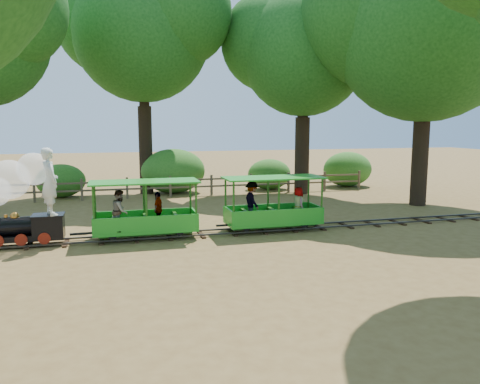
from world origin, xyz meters
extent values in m
plane|color=olive|center=(0.00, 0.00, 0.00)|extent=(90.00, 90.00, 0.00)
cube|color=#3F3D3A|center=(0.00, -0.30, 0.08)|extent=(22.00, 0.05, 0.05)
cube|color=#3F3D3A|center=(0.00, 0.30, 0.08)|extent=(22.00, 0.05, 0.05)
cube|color=#382314|center=(0.00, 0.00, 0.03)|extent=(0.12, 1.00, 0.05)
cube|color=#382314|center=(-5.00, 0.00, 0.03)|extent=(0.12, 1.00, 0.05)
cube|color=#382314|center=(5.00, 0.00, 0.03)|extent=(0.12, 1.00, 0.05)
cube|color=black|center=(-6.04, 0.00, 0.27)|extent=(2.03, 0.64, 0.17)
cylinder|color=black|center=(-6.36, 0.00, 0.61)|extent=(1.29, 0.52, 0.52)
sphere|color=#B3742B|center=(-6.32, 0.00, 0.88)|extent=(0.24, 0.24, 0.24)
cylinder|color=#B3742B|center=(-6.55, 0.00, 0.90)|extent=(0.09, 0.09, 0.09)
cube|color=black|center=(-5.44, 0.00, 0.60)|extent=(0.83, 0.64, 0.51)
cube|color=black|center=(-5.44, 0.00, 0.87)|extent=(0.87, 0.70, 0.04)
cylinder|color=maroon|center=(-6.73, 0.33, 0.27)|extent=(0.33, 0.06, 0.33)
cylinder|color=maroon|center=(-6.13, -0.33, 0.27)|extent=(0.33, 0.06, 0.33)
cylinder|color=maroon|center=(-6.13, 0.33, 0.27)|extent=(0.33, 0.06, 0.33)
cylinder|color=maroon|center=(-5.53, -0.33, 0.27)|extent=(0.33, 0.06, 0.33)
cylinder|color=maroon|center=(-5.53, 0.33, 0.27)|extent=(0.33, 0.06, 0.33)
sphere|color=white|center=(-6.41, 0.10, 1.91)|extent=(1.10, 1.10, 1.10)
sphere|color=white|center=(-5.76, 0.15, 2.19)|extent=(0.92, 0.92, 0.92)
imported|color=silver|center=(-5.33, -0.13, 1.85)|extent=(0.70, 0.82, 1.91)
cube|color=#219821|center=(-2.70, 0.00, 0.30)|extent=(3.07, 1.17, 0.09)
cube|color=#1F5714|center=(-2.70, 0.00, 0.19)|extent=(2.76, 0.45, 0.13)
cube|color=#219821|center=(-2.70, -0.55, 0.57)|extent=(3.07, 0.05, 0.45)
cube|color=#219821|center=(-2.70, 0.55, 0.57)|extent=(3.07, 0.05, 0.45)
cube|color=#219821|center=(-2.70, 0.00, 1.74)|extent=(3.20, 1.31, 0.05)
cylinder|color=#1F5714|center=(-4.16, -0.53, 1.02)|extent=(0.06, 0.06, 1.44)
cylinder|color=#1F5714|center=(-4.16, 0.53, 1.02)|extent=(0.06, 0.06, 1.44)
cylinder|color=#1F5714|center=(-1.24, -0.53, 1.02)|extent=(0.06, 0.06, 1.44)
cylinder|color=#1F5714|center=(-1.24, 0.53, 1.02)|extent=(0.06, 0.06, 1.44)
cube|color=#1F5714|center=(-3.62, 0.00, 0.52)|extent=(0.11, 0.99, 0.36)
cube|color=#1F5714|center=(-2.70, 0.00, 0.52)|extent=(0.11, 0.99, 0.36)
cube|color=#1F5714|center=(-1.78, 0.00, 0.52)|extent=(0.11, 0.99, 0.36)
cylinder|color=black|center=(-3.68, -0.31, 0.23)|extent=(0.25, 0.05, 0.25)
cylinder|color=black|center=(-3.68, 0.31, 0.23)|extent=(0.25, 0.05, 0.25)
cylinder|color=black|center=(-1.72, -0.31, 0.23)|extent=(0.25, 0.05, 0.25)
cylinder|color=black|center=(-1.72, 0.31, 0.23)|extent=(0.25, 0.05, 0.25)
imported|color=gray|center=(-3.44, -0.32, 0.96)|extent=(0.59, 0.69, 1.22)
imported|color=gray|center=(-2.31, 0.12, 0.88)|extent=(0.49, 0.67, 1.06)
cube|color=#219821|center=(1.38, 0.00, 0.30)|extent=(3.07, 1.17, 0.09)
cube|color=#1F5714|center=(1.38, 0.00, 0.19)|extent=(2.76, 0.45, 0.13)
cube|color=#219821|center=(1.38, -0.55, 0.57)|extent=(3.07, 0.05, 0.45)
cube|color=#219821|center=(1.38, 0.55, 0.57)|extent=(3.07, 0.05, 0.45)
cube|color=#219821|center=(1.38, 0.00, 1.74)|extent=(3.20, 1.31, 0.05)
cylinder|color=#1F5714|center=(-0.09, -0.53, 1.02)|extent=(0.06, 0.06, 1.44)
cylinder|color=#1F5714|center=(-0.09, 0.53, 1.02)|extent=(0.06, 0.06, 1.44)
cylinder|color=#1F5714|center=(2.84, -0.53, 1.02)|extent=(0.06, 0.06, 1.44)
cylinder|color=#1F5714|center=(2.84, 0.53, 1.02)|extent=(0.06, 0.06, 1.44)
cube|color=#1F5714|center=(0.46, 0.00, 0.52)|extent=(0.11, 0.99, 0.36)
cube|color=#1F5714|center=(1.38, 0.00, 0.52)|extent=(0.11, 0.99, 0.36)
cube|color=#1F5714|center=(2.30, 0.00, 0.52)|extent=(0.11, 0.99, 0.36)
cylinder|color=black|center=(0.39, -0.31, 0.23)|extent=(0.25, 0.05, 0.25)
cylinder|color=black|center=(0.39, 0.31, 0.23)|extent=(0.25, 0.05, 0.25)
cylinder|color=black|center=(2.36, -0.31, 0.23)|extent=(0.25, 0.05, 0.25)
cylinder|color=black|center=(2.36, 0.31, 0.23)|extent=(0.25, 0.05, 0.25)
imported|color=gray|center=(0.74, 0.26, 0.98)|extent=(0.55, 0.86, 1.27)
imported|color=gray|center=(2.16, -0.20, 0.89)|extent=(0.39, 0.56, 1.09)
sphere|color=#164816|center=(-7.08, 5.15, 7.60)|extent=(4.27, 4.27, 4.27)
cylinder|color=#2D2116|center=(-2.00, 9.50, 2.16)|extent=(0.66, 0.66, 4.31)
cylinder|color=#2D2116|center=(-2.00, 9.50, 5.54)|extent=(0.50, 0.50, 2.46)
sphere|color=#164816|center=(-2.00, 9.50, 7.76)|extent=(6.57, 6.57, 6.57)
sphere|color=#164816|center=(-0.36, 8.51, 8.58)|extent=(4.93, 4.93, 4.93)
sphere|color=#164816|center=(-3.48, 10.65, 8.42)|extent=(5.25, 5.25, 5.25)
cylinder|color=#2D2116|center=(5.50, 7.50, 1.89)|extent=(0.72, 0.72, 3.78)
cylinder|color=#2D2116|center=(5.50, 7.50, 4.85)|extent=(0.54, 0.54, 2.16)
sphere|color=#164816|center=(5.50, 7.50, 6.84)|extent=(6.07, 6.07, 6.07)
sphere|color=#164816|center=(7.02, 6.59, 7.60)|extent=(4.56, 4.56, 4.56)
sphere|color=#164816|center=(4.13, 8.56, 7.45)|extent=(4.86, 4.86, 4.86)
cylinder|color=#2D2116|center=(9.00, 3.00, 1.97)|extent=(0.68, 0.68, 3.94)
cylinder|color=#2D2116|center=(9.00, 3.00, 5.07)|extent=(0.51, 0.51, 2.25)
sphere|color=#164816|center=(9.00, 3.00, 7.34)|extent=(7.65, 7.65, 7.65)
sphere|color=#164816|center=(7.28, 4.34, 8.10)|extent=(6.12, 6.12, 6.12)
cube|color=brown|center=(-7.00, 8.00, 0.50)|extent=(0.10, 0.10, 1.00)
cube|color=brown|center=(-5.00, 8.00, 0.50)|extent=(0.10, 0.10, 1.00)
cube|color=brown|center=(-3.00, 8.00, 0.50)|extent=(0.10, 0.10, 1.00)
cube|color=brown|center=(-1.00, 8.00, 0.50)|extent=(0.10, 0.10, 1.00)
cube|color=brown|center=(1.00, 8.00, 0.50)|extent=(0.10, 0.10, 1.00)
cube|color=brown|center=(3.00, 8.00, 0.50)|extent=(0.10, 0.10, 1.00)
cube|color=brown|center=(5.00, 8.00, 0.50)|extent=(0.10, 0.10, 1.00)
cube|color=brown|center=(7.00, 8.00, 0.50)|extent=(0.10, 0.10, 1.00)
cube|color=brown|center=(9.00, 8.00, 0.50)|extent=(0.10, 0.10, 1.00)
cube|color=brown|center=(0.00, 8.00, 0.80)|extent=(18.00, 0.06, 0.08)
cube|color=brown|center=(0.00, 8.00, 0.45)|extent=(18.00, 0.06, 0.08)
ellipsoid|color=#2D6B1E|center=(-6.01, 9.30, 0.79)|extent=(2.28, 1.75, 1.58)
ellipsoid|color=#2D6B1E|center=(-0.68, 9.30, 1.11)|extent=(3.21, 2.47, 2.22)
ellipsoid|color=#2D6B1E|center=(4.41, 9.30, 0.80)|extent=(2.32, 1.79, 1.61)
ellipsoid|color=#2D6B1E|center=(9.00, 9.30, 0.96)|extent=(2.77, 2.13, 1.92)
camera|label=1|loc=(-3.59, -14.12, 3.46)|focal=35.00mm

